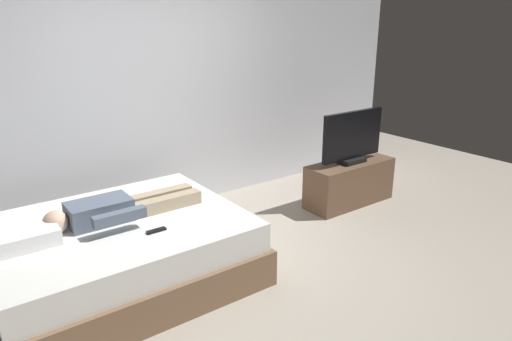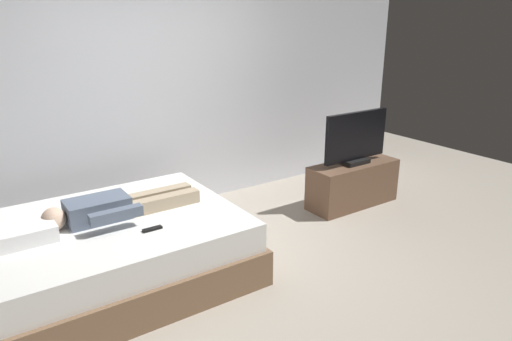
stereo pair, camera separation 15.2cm
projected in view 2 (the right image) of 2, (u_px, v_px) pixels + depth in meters
The scene contains 8 objects.
ground_plane at pixel (237, 272), 3.98m from camera, with size 10.00×10.00×0.00m, color #ADA393.
back_wall at pixel (183, 82), 5.09m from camera, with size 6.40×0.10×2.80m, color silver.
bed at pixel (117, 250), 3.80m from camera, with size 2.00×1.61×0.54m.
pillow at pixel (19, 234), 3.32m from camera, with size 0.48×0.34×0.12m, color white.
person at pixel (114, 207), 3.73m from camera, with size 1.26×0.46×0.18m.
remote at pixel (152, 229), 3.52m from camera, with size 0.15×0.04×0.02m, color black.
tv_stand at pixel (353, 184), 5.32m from camera, with size 1.10×0.40×0.50m, color brown.
tv at pixel (356, 139), 5.15m from camera, with size 0.88×0.20×0.59m.
Camera 2 is at (-1.84, -2.98, 2.09)m, focal length 32.51 mm.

